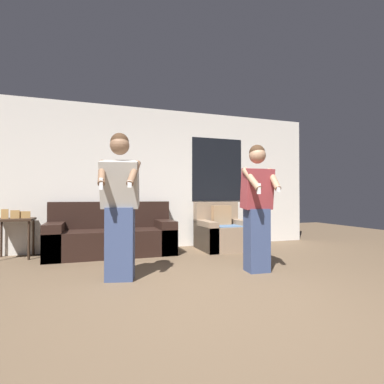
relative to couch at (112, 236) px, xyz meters
name	(u,v)px	position (x,y,z in m)	size (l,w,h in m)	color
ground_plane	(233,308)	(0.87, -2.89, -0.31)	(14.00, 14.00, 0.00)	brown
wall_back	(158,178)	(0.89, 0.45, 1.05)	(6.63, 0.07, 2.70)	silver
couch	(112,236)	(0.00, 0.00, 0.00)	(2.08, 0.85, 0.90)	black
armchair	(222,233)	(2.00, -0.10, 0.00)	(0.88, 0.86, 0.88)	#937A60
side_table	(15,224)	(-1.51, 0.16, 0.24)	(0.55, 0.46, 0.79)	#332319
person_left	(120,205)	(-0.02, -1.67, 0.58)	(0.51, 0.58, 1.74)	#384770
person_right	(257,206)	(1.74, -1.82, 0.56)	(0.44, 0.49, 1.68)	#384770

